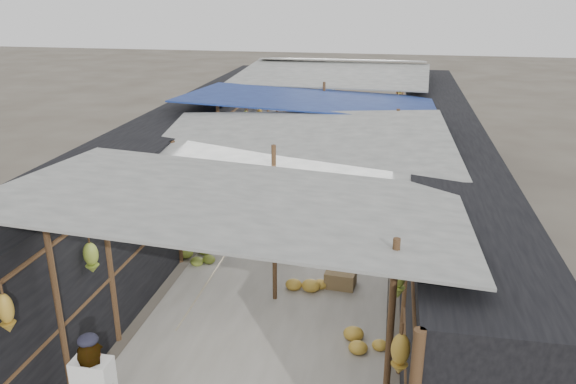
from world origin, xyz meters
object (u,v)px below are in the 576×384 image
Objects in this scene: crate_near at (285,248)px; shopper_blue at (254,203)px; black_basin at (366,188)px; vendor_seated at (360,162)px.

crate_near is 0.35× the size of shopper_blue.
crate_near is 1.23m from shopper_blue.
crate_near is at bearing -58.61° from shopper_blue.
vendor_seated is at bearing 104.75° from black_basin.
vendor_seated is at bearing 50.73° from shopper_blue.
vendor_seated is (-0.24, 0.91, 0.40)m from black_basin.
crate_near is at bearing -5.63° from vendor_seated.
vendor_seated is (1.85, 4.01, -0.24)m from shopper_blue.
shopper_blue reaches higher than black_basin.
crate_near is 4.90m from vendor_seated.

